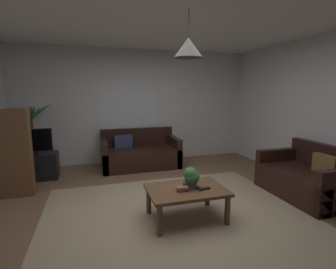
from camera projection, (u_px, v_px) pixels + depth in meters
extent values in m
cube|color=brown|center=(174.00, 212.00, 3.56)|extent=(5.42, 5.62, 0.02)
cube|color=tan|center=(179.00, 218.00, 3.37)|extent=(3.52, 3.09, 0.01)
cube|color=silver|center=(137.00, 107.00, 6.01)|extent=(5.54, 0.06, 2.62)
cube|color=silver|center=(335.00, 114.00, 4.12)|extent=(0.06, 5.62, 2.62)
cube|color=white|center=(175.00, 12.00, 3.12)|extent=(5.42, 5.62, 0.02)
cube|color=white|center=(127.00, 105.00, 5.91)|extent=(1.29, 0.01, 1.09)
cube|color=black|center=(140.00, 158.00, 5.65)|extent=(1.67, 0.89, 0.42)
cube|color=black|center=(137.00, 137.00, 5.94)|extent=(1.67, 0.12, 0.40)
cube|color=black|center=(104.00, 155.00, 5.40)|extent=(0.12, 0.89, 0.64)
cube|color=black|center=(174.00, 150.00, 5.85)|extent=(0.12, 0.89, 0.64)
cube|color=navy|center=(123.00, 141.00, 5.68)|extent=(0.41, 0.18, 0.28)
cube|color=black|center=(305.00, 184.00, 4.06)|extent=(0.89, 1.37, 0.42)
cube|color=black|center=(326.00, 157.00, 4.10)|extent=(0.12, 1.37, 0.40)
cube|color=black|center=(278.00, 166.00, 4.63)|extent=(0.89, 0.12, 0.64)
cube|color=brown|center=(326.00, 164.00, 3.91)|extent=(0.12, 0.40, 0.28)
cube|color=brown|center=(187.00, 190.00, 3.31)|extent=(1.00, 0.70, 0.04)
cylinder|color=brown|center=(160.00, 220.00, 2.94)|extent=(0.07, 0.07, 0.38)
cylinder|color=brown|center=(227.00, 210.00, 3.20)|extent=(0.07, 0.07, 0.38)
cylinder|color=brown|center=(149.00, 200.00, 3.49)|extent=(0.07, 0.07, 0.38)
cylinder|color=brown|center=(207.00, 193.00, 3.74)|extent=(0.07, 0.07, 0.38)
cube|color=#72387F|center=(183.00, 190.00, 3.22)|extent=(0.15, 0.11, 0.03)
cube|color=#99663F|center=(182.00, 188.00, 3.22)|extent=(0.16, 0.11, 0.03)
cube|color=black|center=(193.00, 187.00, 3.31)|extent=(0.16, 0.13, 0.02)
cube|color=black|center=(204.00, 189.00, 3.27)|extent=(0.17, 0.07, 0.02)
cylinder|color=#4C4C51|center=(190.00, 185.00, 3.33)|extent=(0.18, 0.18, 0.08)
sphere|color=#3D7F3D|center=(192.00, 177.00, 3.29)|extent=(0.20, 0.20, 0.20)
sphere|color=#3D7F3D|center=(190.00, 174.00, 3.28)|extent=(0.18, 0.18, 0.18)
cube|color=black|center=(33.00, 167.00, 4.84)|extent=(0.90, 0.44, 0.50)
cube|color=black|center=(30.00, 140.00, 4.73)|extent=(0.76, 0.05, 0.43)
cube|color=black|center=(30.00, 141.00, 4.71)|extent=(0.72, 0.00, 0.39)
cube|color=black|center=(31.00, 153.00, 4.77)|extent=(0.24, 0.16, 0.04)
cylinder|color=brown|center=(35.00, 164.00, 5.33)|extent=(0.32, 0.32, 0.30)
cylinder|color=brown|center=(33.00, 137.00, 5.23)|extent=(0.05, 0.05, 0.86)
cone|color=#3D7F3D|center=(42.00, 110.00, 5.18)|extent=(0.48, 0.15, 0.36)
cone|color=#3D7F3D|center=(38.00, 112.00, 5.29)|extent=(0.29, 0.32, 0.31)
cone|color=#3D7F3D|center=(31.00, 109.00, 5.32)|extent=(0.16, 0.48, 0.40)
cone|color=#3D7F3D|center=(21.00, 113.00, 5.17)|extent=(0.46, 0.30, 0.29)
cone|color=#3D7F3D|center=(20.00, 111.00, 5.02)|extent=(0.41, 0.28, 0.35)
cone|color=#3D7F3D|center=(25.00, 111.00, 4.93)|extent=(0.19, 0.46, 0.36)
cone|color=#3D7F3D|center=(33.00, 111.00, 5.04)|extent=(0.24, 0.35, 0.34)
cube|color=brown|center=(7.00, 154.00, 3.97)|extent=(0.70, 0.22, 1.40)
cylinder|color=black|center=(189.00, 23.00, 2.96)|extent=(0.01, 0.01, 0.32)
cone|color=#4C4742|center=(188.00, 48.00, 3.01)|extent=(0.34, 0.34, 0.23)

